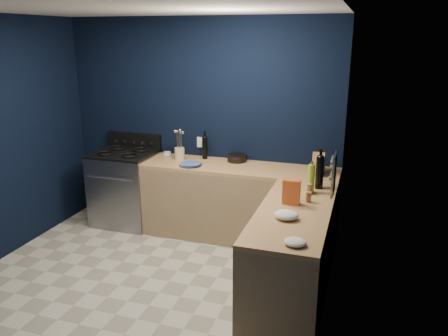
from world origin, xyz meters
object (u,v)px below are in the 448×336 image
at_px(knife_block, 319,163).
at_px(utensil_crock, 180,154).
at_px(plate_stack, 190,164).
at_px(crouton_bag, 291,192).
at_px(gas_range, 126,189).

bearing_deg(knife_block, utensil_crock, 176.22).
bearing_deg(plate_stack, crouton_bag, -32.79).
xyz_separation_m(gas_range, knife_block, (2.44, 0.01, 0.56)).
bearing_deg(utensil_crock, gas_range, -173.32).
xyz_separation_m(gas_range, crouton_bag, (2.31, -1.00, 0.55)).
bearing_deg(gas_range, plate_stack, -8.05).
xyz_separation_m(plate_stack, knife_block, (1.47, 0.15, 0.10)).
distance_m(utensil_crock, crouton_bag, 1.91).
bearing_deg(plate_stack, knife_block, 5.68).
relative_size(gas_range, crouton_bag, 4.05).
bearing_deg(crouton_bag, utensil_crock, 147.15).
relative_size(plate_stack, utensil_crock, 1.70).
distance_m(knife_block, crouton_bag, 1.02).
bearing_deg(gas_range, utensil_crock, 6.68).
height_order(utensil_crock, crouton_bag, crouton_bag).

